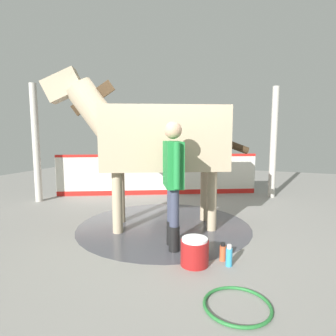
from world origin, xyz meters
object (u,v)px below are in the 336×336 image
Objects in this scene: handler at (173,176)px; bottle_shampoo at (229,256)px; hose_coil at (237,305)px; bottle_spray at (223,252)px; wash_bucket at (195,252)px; horse at (157,137)px.

handler reaches higher than bottle_shampoo.
hose_coil is at bearing -75.08° from handler.
bottle_shampoo is 0.16m from bottle_spray.
bottle_shampoo is 1.15× the size of bottle_spray.
handler reaches higher than wash_bucket.
bottle_spray is (0.15, 0.72, -0.91)m from handler.
handler is 1.79m from hose_coil.
handler is (0.77, 0.57, -0.50)m from horse.
hose_coil is (0.67, 0.60, -0.15)m from wash_bucket.
bottle_spray is 0.97m from hose_coil.
wash_bucket is (1.17, 1.00, -1.35)m from horse.
bottle_spray is at bearing -40.87° from handler.
hose_coil is at bearing 18.32° from bottle_spray.
horse is 13.45× the size of bottle_spray.
horse is at bearing -139.48° from wash_bucket.
horse reaches higher than hose_coil.
wash_bucket is 0.39m from bottle_spray.
bottle_shampoo is 0.42× the size of hose_coil.
wash_bucket reaches higher than bottle_shampoo.
horse is 1.79× the size of handler.
bottle_shampoo is (1.05, 1.39, -1.40)m from horse.
bottle_shampoo is 0.83m from hose_coil.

